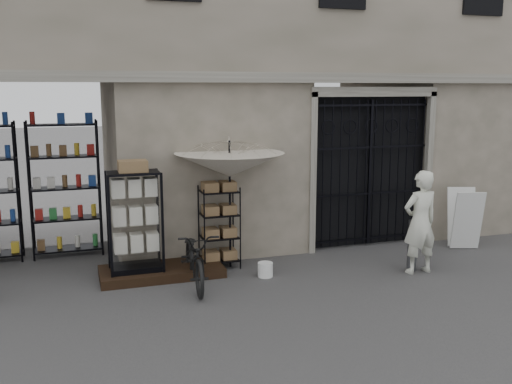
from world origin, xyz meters
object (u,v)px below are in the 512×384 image
object	(u,v)px
shopkeeper	(417,272)
easel_sign	(465,219)
white_bucket	(265,270)
steel_bollard	(412,245)
market_umbrella	(230,158)
display_cabinet	(135,227)
wire_rack	(219,228)
bicycle	(195,285)

from	to	relation	value
shopkeeper	easel_sign	bearing A→B (deg)	-153.29
white_bucket	steel_bollard	world-z (taller)	steel_bollard
market_umbrella	display_cabinet	bearing A→B (deg)	-174.88
wire_rack	easel_sign	world-z (taller)	wire_rack
bicycle	steel_bollard	bearing A→B (deg)	-2.19
white_bucket	bicycle	xyz separation A→B (m)	(-1.19, -0.06, -0.12)
wire_rack	steel_bollard	world-z (taller)	wire_rack
white_bucket	steel_bollard	distance (m)	2.54
easel_sign	shopkeeper	bearing A→B (deg)	-130.36
steel_bollard	shopkeeper	world-z (taller)	steel_bollard
wire_rack	shopkeeper	size ratio (longest dim) A/B	0.82
wire_rack	steel_bollard	size ratio (longest dim) A/B	1.62
steel_bollard	white_bucket	bearing A→B (deg)	169.36
white_bucket	bicycle	distance (m)	1.20
wire_rack	white_bucket	size ratio (longest dim) A/B	5.73
display_cabinet	wire_rack	bearing A→B (deg)	10.90
display_cabinet	steel_bollard	size ratio (longest dim) A/B	2.00
display_cabinet	steel_bollard	bearing A→B (deg)	-9.56
market_umbrella	shopkeeper	bearing A→B (deg)	-23.67
white_bucket	steel_bollard	xyz separation A→B (m)	(2.48, -0.47, 0.32)
market_umbrella	white_bucket	distance (m)	1.96
wire_rack	bicycle	size ratio (longest dim) A/B	0.81
wire_rack	display_cabinet	bearing A→B (deg)	-147.37
market_umbrella	white_bucket	size ratio (longest dim) A/B	10.65
market_umbrella	bicycle	size ratio (longest dim) A/B	1.51
bicycle	shopkeeper	xyz separation A→B (m)	(3.71, -0.54, 0.00)
white_bucket	shopkeeper	size ratio (longest dim) A/B	0.14
display_cabinet	easel_sign	xyz separation A→B (m)	(6.24, -0.14, -0.29)
steel_bollard	easel_sign	distance (m)	1.94
white_bucket	market_umbrella	bearing A→B (deg)	120.35
display_cabinet	white_bucket	bearing A→B (deg)	-11.96
white_bucket	display_cabinet	bearing A→B (deg)	164.96
wire_rack	market_umbrella	bearing A→B (deg)	8.25
wire_rack	steel_bollard	bearing A→B (deg)	3.27
market_umbrella	bicycle	distance (m)	2.19
easel_sign	white_bucket	bearing A→B (deg)	-155.44
easel_sign	bicycle	bearing A→B (deg)	-156.04
white_bucket	shopkeeper	bearing A→B (deg)	-13.22
market_umbrella	steel_bollard	world-z (taller)	market_umbrella
bicycle	easel_sign	distance (m)	5.45
wire_rack	white_bucket	bearing A→B (deg)	-27.10
steel_bollard	easel_sign	world-z (taller)	easel_sign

